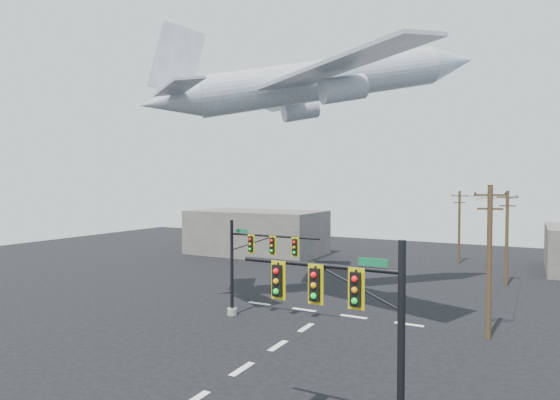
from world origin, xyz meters
The scene contains 10 objects.
ground centered at (0.00, 0.00, 0.00)m, with size 120.00×120.00×0.00m, color black.
lane_markings centered at (0.00, 5.33, 0.01)m, with size 14.00×21.20×0.01m.
signal_mast_near centered at (7.77, -4.48, 4.38)m, with size 6.69×0.86×7.80m.
signal_mast_far centered at (-4.34, 8.15, 4.01)m, with size 7.39×0.78×7.06m.
utility_pole_a centered at (11.05, 11.31, 5.06)m, with size 1.93×0.44×9.67m.
utility_pole_b centered at (11.42, 28.56, 4.75)m, with size 1.84×0.35×9.07m.
utility_pole_c centered at (5.79, 39.91, 4.63)m, with size 1.81×0.32×8.85m.
power_lines centered at (10.12, 25.99, 8.53)m, with size 7.28×28.61×0.42m.
airliner centered at (-1.63, 14.29, 17.88)m, with size 24.08×23.24×8.17m.
building_left centered at (-20.00, 35.00, 3.00)m, with size 18.00×10.00×6.00m, color slate.
Camera 1 is at (13.10, -20.43, 9.73)m, focal length 30.00 mm.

